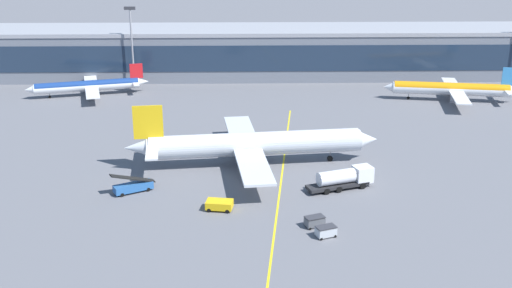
% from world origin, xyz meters
% --- Properties ---
extents(ground_plane, '(700.00, 700.00, 0.00)m').
position_xyz_m(ground_plane, '(0.00, 0.00, 0.00)').
color(ground_plane, slate).
extents(apron_lead_in_line, '(9.12, 79.55, 0.01)m').
position_xyz_m(apron_lead_in_line, '(3.99, 2.00, 0.00)').
color(apron_lead_in_line, yellow).
rests_on(apron_lead_in_line, ground_plane).
extents(terminal_building, '(205.89, 20.68, 13.11)m').
position_xyz_m(terminal_building, '(5.66, 77.71, 6.57)').
color(terminal_building, slate).
rests_on(terminal_building, ground_plane).
extents(main_airliner, '(43.80, 34.93, 11.26)m').
position_xyz_m(main_airliner, '(-0.46, 8.18, 3.85)').
color(main_airliner, silver).
rests_on(main_airliner, ground_plane).
extents(fuel_tanker, '(11.02, 5.90, 3.25)m').
position_xyz_m(fuel_tanker, '(13.54, -2.38, 1.75)').
color(fuel_tanker, '#232326').
rests_on(fuel_tanker, ground_plane).
extents(belt_loader, '(6.70, 4.53, 3.49)m').
position_xyz_m(belt_loader, '(-19.29, -3.07, 0.99)').
color(belt_loader, '#285B9E').
rests_on(belt_loader, ground_plane).
extents(pushback_tug, '(4.12, 2.87, 1.40)m').
position_xyz_m(pushback_tug, '(-5.82, -9.77, 0.85)').
color(pushback_tug, yellow).
rests_on(pushback_tug, ground_plane).
extents(baggage_cart_0, '(3.03, 2.39, 1.48)m').
position_xyz_m(baggage_cart_0, '(8.62, -18.39, 0.78)').
color(baggage_cart_0, '#B2B7BC').
rests_on(baggage_cart_0, ground_plane).
extents(baggage_cart_1, '(3.03, 2.39, 1.48)m').
position_xyz_m(baggage_cart_1, '(7.46, -15.40, 0.78)').
color(baggage_cart_1, '#595B60').
rests_on(baggage_cart_1, ground_plane).
extents(commuter_jet_far, '(31.93, 25.50, 8.40)m').
position_xyz_m(commuter_jet_far, '(47.06, 49.16, 2.92)').
color(commuter_jet_far, white).
rests_on(commuter_jet_far, ground_plane).
extents(commuter_jet_near, '(28.95, 23.34, 7.23)m').
position_xyz_m(commuter_jet_near, '(-39.83, 56.02, 2.47)').
color(commuter_jet_near, white).
rests_on(commuter_jet_near, ground_plane).
extents(apron_light_mast_0, '(2.80, 0.50, 20.24)m').
position_xyz_m(apron_light_mast_0, '(-30.28, 65.75, 12.04)').
color(apron_light_mast_0, gray).
rests_on(apron_light_mast_0, ground_plane).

